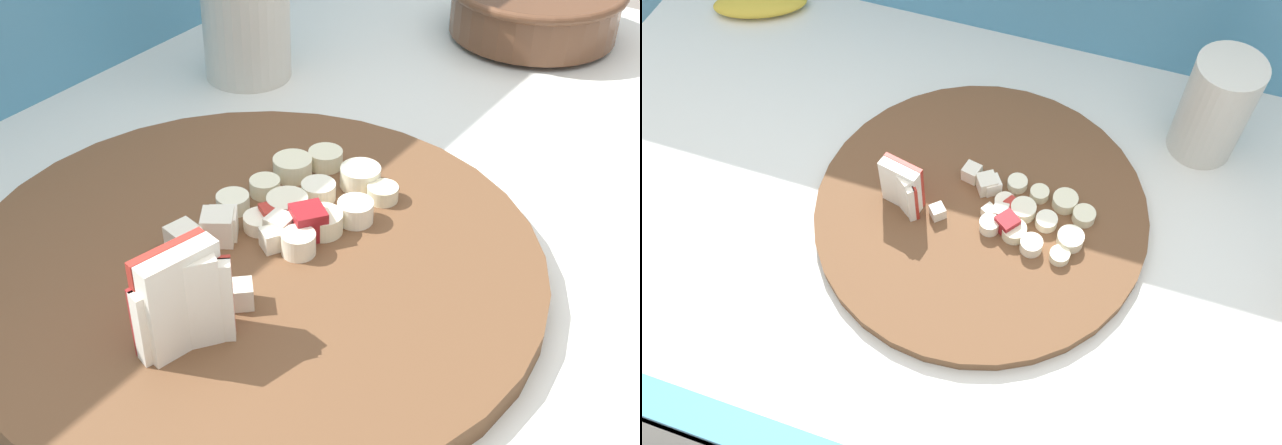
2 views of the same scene
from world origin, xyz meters
TOP-DOWN VIEW (x-y plane):
  - tile_backsplash at (0.00, 0.34)m, footprint 2.40×0.04m
  - cutting_board at (-0.02, 0.01)m, footprint 0.39×0.39m
  - apple_wedge_fan at (-0.10, -0.01)m, footprint 0.05×0.04m
  - apple_dice_pile at (-0.01, 0.02)m, footprint 0.11×0.09m
  - banana_slice_rows at (0.05, 0.02)m, footprint 0.12×0.10m
  - ceramic_bowl at (0.44, 0.02)m, footprint 0.18×0.18m
  - small_jar at (0.21, 0.20)m, footprint 0.08×0.08m

SIDE VIEW (x-z plane):
  - tile_backsplash at x=0.00m, z-range 0.00..1.27m
  - cutting_board at x=-0.02m, z-range 0.88..0.89m
  - banana_slice_rows at x=0.05m, z-range 0.89..0.91m
  - apple_dice_pile at x=-0.01m, z-range 0.89..0.91m
  - ceramic_bowl at x=0.44m, z-range 0.88..0.94m
  - apple_wedge_fan at x=-0.10m, z-range 0.89..0.96m
  - small_jar at x=0.21m, z-range 0.88..1.01m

